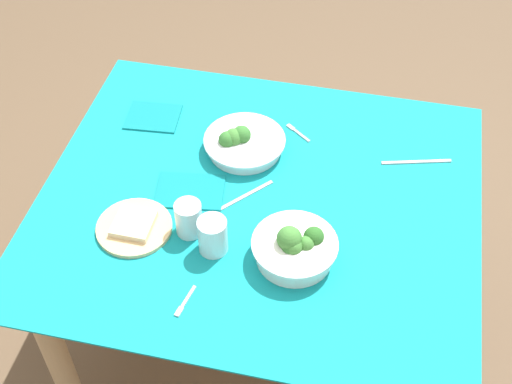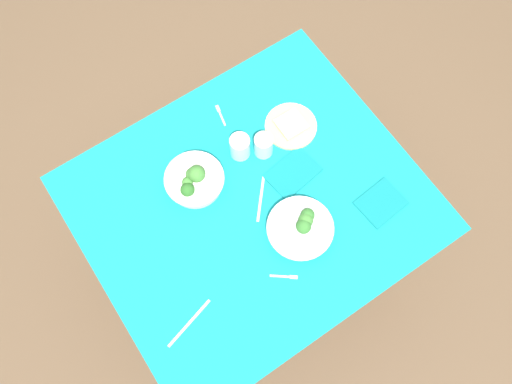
{
  "view_description": "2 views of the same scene",
  "coord_description": "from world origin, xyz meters",
  "px_view_note": "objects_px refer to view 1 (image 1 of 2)",
  "views": [
    {
      "loc": [
        -0.28,
        1.3,
        2.17
      ],
      "look_at": [
        0.01,
        -0.01,
        0.74
      ],
      "focal_mm": 49.03,
      "sensor_mm": 36.0,
      "label": 1
    },
    {
      "loc": [
        -0.36,
        -0.57,
        2.62
      ],
      "look_at": [
        0.03,
        0.02,
        0.74
      ],
      "focal_mm": 37.77,
      "sensor_mm": 36.0,
      "label": 2
    }
  ],
  "objects_px": {
    "bread_side_plate": "(134,226)",
    "napkin_folded_lower": "(190,191)",
    "water_glass_center": "(189,218)",
    "fork_by_far_bowl": "(185,302)",
    "water_glass_side": "(213,236)",
    "table_knife_right": "(246,196)",
    "broccoli_bowl_near": "(243,143)",
    "fork_by_near_bowl": "(297,132)",
    "broccoli_bowl_far": "(295,248)",
    "table_knife_left": "(416,162)",
    "napkin_folded_upper": "(153,117)"
  },
  "relations": [
    {
      "from": "bread_side_plate",
      "to": "fork_by_far_bowl",
      "type": "bearing_deg",
      "value": 135.01
    },
    {
      "from": "broccoli_bowl_near",
      "to": "table_knife_left",
      "type": "xyz_separation_m",
      "value": [
        -0.51,
        -0.06,
        -0.03
      ]
    },
    {
      "from": "broccoli_bowl_far",
      "to": "water_glass_side",
      "type": "distance_m",
      "value": 0.22
    },
    {
      "from": "water_glass_center",
      "to": "table_knife_left",
      "type": "xyz_separation_m",
      "value": [
        -0.58,
        -0.4,
        -0.05
      ]
    },
    {
      "from": "napkin_folded_lower",
      "to": "table_knife_right",
      "type": "bearing_deg",
      "value": -173.63
    },
    {
      "from": "broccoli_bowl_far",
      "to": "table_knife_left",
      "type": "xyz_separation_m",
      "value": [
        -0.29,
        -0.43,
        -0.04
      ]
    },
    {
      "from": "broccoli_bowl_near",
      "to": "fork_by_near_bowl",
      "type": "xyz_separation_m",
      "value": [
        -0.15,
        -0.11,
        -0.03
      ]
    },
    {
      "from": "fork_by_far_bowl",
      "to": "napkin_folded_upper",
      "type": "bearing_deg",
      "value": -143.47
    },
    {
      "from": "fork_by_near_bowl",
      "to": "napkin_folded_lower",
      "type": "xyz_separation_m",
      "value": [
        0.25,
        0.31,
        0.0
      ]
    },
    {
      "from": "water_glass_center",
      "to": "napkin_folded_lower",
      "type": "xyz_separation_m",
      "value": [
        0.04,
        -0.14,
        -0.05
      ]
    },
    {
      "from": "bread_side_plate",
      "to": "water_glass_side",
      "type": "relative_size",
      "value": 1.97
    },
    {
      "from": "broccoli_bowl_far",
      "to": "napkin_folded_upper",
      "type": "distance_m",
      "value": 0.7
    },
    {
      "from": "fork_by_far_bowl",
      "to": "table_knife_left",
      "type": "distance_m",
      "value": 0.82
    },
    {
      "from": "water_glass_side",
      "to": "table_knife_right",
      "type": "distance_m",
      "value": 0.21
    },
    {
      "from": "napkin_folded_upper",
      "to": "table_knife_right",
      "type": "bearing_deg",
      "value": 143.7
    },
    {
      "from": "fork_by_near_bowl",
      "to": "napkin_folded_upper",
      "type": "xyz_separation_m",
      "value": [
        0.46,
        0.03,
        0.0
      ]
    },
    {
      "from": "water_glass_side",
      "to": "fork_by_near_bowl",
      "type": "relative_size",
      "value": 1.23
    },
    {
      "from": "table_knife_left",
      "to": "napkin_folded_lower",
      "type": "relative_size",
      "value": 1.08
    },
    {
      "from": "fork_by_far_bowl",
      "to": "water_glass_side",
      "type": "bearing_deg",
      "value": -175.84
    },
    {
      "from": "broccoli_bowl_far",
      "to": "fork_by_far_bowl",
      "type": "relative_size",
      "value": 2.3
    },
    {
      "from": "bread_side_plate",
      "to": "napkin_folded_upper",
      "type": "height_order",
      "value": "bread_side_plate"
    },
    {
      "from": "fork_by_near_bowl",
      "to": "napkin_folded_lower",
      "type": "height_order",
      "value": "napkin_folded_lower"
    },
    {
      "from": "table_knife_right",
      "to": "water_glass_side",
      "type": "bearing_deg",
      "value": 29.81
    },
    {
      "from": "broccoli_bowl_near",
      "to": "fork_by_near_bowl",
      "type": "bearing_deg",
      "value": -142.91
    },
    {
      "from": "fork_by_near_bowl",
      "to": "table_knife_right",
      "type": "relative_size",
      "value": 0.46
    },
    {
      "from": "table_knife_right",
      "to": "napkin_folded_upper",
      "type": "relative_size",
      "value": 1.12
    },
    {
      "from": "water_glass_center",
      "to": "table_knife_right",
      "type": "xyz_separation_m",
      "value": [
        -0.12,
        -0.16,
        -0.05
      ]
    },
    {
      "from": "fork_by_near_bowl",
      "to": "table_knife_right",
      "type": "height_order",
      "value": "same"
    },
    {
      "from": "bread_side_plate",
      "to": "water_glass_side",
      "type": "height_order",
      "value": "water_glass_side"
    },
    {
      "from": "broccoli_bowl_far",
      "to": "table_knife_right",
      "type": "bearing_deg",
      "value": -46.99
    },
    {
      "from": "water_glass_center",
      "to": "broccoli_bowl_near",
      "type": "bearing_deg",
      "value": -101.16
    },
    {
      "from": "fork_by_far_bowl",
      "to": "napkin_folded_lower",
      "type": "height_order",
      "value": "napkin_folded_lower"
    },
    {
      "from": "water_glass_center",
      "to": "fork_by_far_bowl",
      "type": "relative_size",
      "value": 1.04
    },
    {
      "from": "fork_by_far_bowl",
      "to": "fork_by_near_bowl",
      "type": "xyz_separation_m",
      "value": [
        -0.16,
        -0.68,
        0.0
      ]
    },
    {
      "from": "fork_by_far_bowl",
      "to": "napkin_folded_lower",
      "type": "relative_size",
      "value": 0.5
    },
    {
      "from": "napkin_folded_lower",
      "to": "table_knife_left",
      "type": "bearing_deg",
      "value": -157.35
    },
    {
      "from": "water_glass_side",
      "to": "napkin_folded_lower",
      "type": "xyz_separation_m",
      "value": [
        0.12,
        -0.18,
        -0.05
      ]
    },
    {
      "from": "broccoli_bowl_near",
      "to": "fork_by_far_bowl",
      "type": "xyz_separation_m",
      "value": [
        0.01,
        0.57,
        -0.03
      ]
    },
    {
      "from": "water_glass_side",
      "to": "fork_by_far_bowl",
      "type": "bearing_deg",
      "value": 82.11
    },
    {
      "from": "water_glass_side",
      "to": "bread_side_plate",
      "type": "bearing_deg",
      "value": -4.64
    },
    {
      "from": "fork_by_far_bowl",
      "to": "table_knife_left",
      "type": "bearing_deg",
      "value": 151.87
    },
    {
      "from": "water_glass_center",
      "to": "fork_by_far_bowl",
      "type": "xyz_separation_m",
      "value": [
        -0.05,
        0.23,
        -0.05
      ]
    },
    {
      "from": "table_knife_left",
      "to": "napkin_folded_upper",
      "type": "xyz_separation_m",
      "value": [
        0.83,
        -0.02,
        0.0
      ]
    },
    {
      "from": "water_glass_center",
      "to": "fork_by_far_bowl",
      "type": "bearing_deg",
      "value": 102.99
    },
    {
      "from": "table_knife_left",
      "to": "water_glass_side",
      "type": "bearing_deg",
      "value": 26.01
    },
    {
      "from": "bread_side_plate",
      "to": "napkin_folded_upper",
      "type": "distance_m",
      "value": 0.46
    },
    {
      "from": "broccoli_bowl_near",
      "to": "napkin_folded_lower",
      "type": "height_order",
      "value": "broccoli_bowl_near"
    },
    {
      "from": "water_glass_side",
      "to": "table_knife_right",
      "type": "relative_size",
      "value": 0.56
    },
    {
      "from": "bread_side_plate",
      "to": "napkin_folded_lower",
      "type": "height_order",
      "value": "bread_side_plate"
    },
    {
      "from": "table_knife_left",
      "to": "napkin_folded_lower",
      "type": "bearing_deg",
      "value": 7.28
    }
  ]
}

